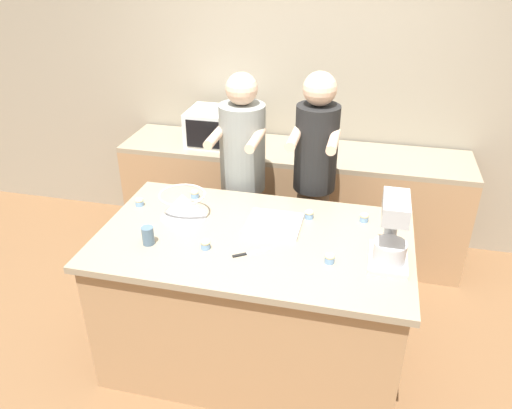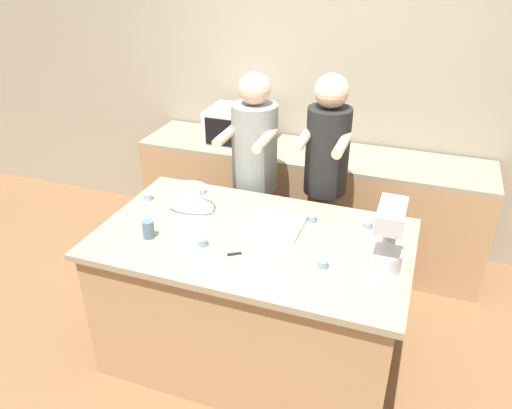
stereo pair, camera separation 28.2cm
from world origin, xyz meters
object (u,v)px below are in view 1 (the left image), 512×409
object	(u,v)px
person_left	(243,181)
cupcake_5	(364,217)
mixing_bowl	(183,205)
cupcake_4	(195,194)
cupcake_0	(139,202)
cupcake_2	(205,244)
cupcake_3	(330,258)
person_right	(314,184)
baking_tray	(274,223)
microwave_oven	(221,127)
drinking_glass	(148,236)
cupcake_1	(309,214)
knife	(249,253)
stand_mixer	(392,235)

from	to	relation	value
person_left	cupcake_5	xyz separation A→B (m)	(0.87, -0.43, 0.06)
mixing_bowl	cupcake_4	world-z (taller)	mixing_bowl
cupcake_0	cupcake_2	world-z (taller)	same
person_left	cupcake_3	distance (m)	1.16
cupcake_2	person_right	bearing A→B (deg)	62.84
cupcake_0	cupcake_5	distance (m)	1.41
cupcake_2	cupcake_4	bearing A→B (deg)	114.98
baking_tray	microwave_oven	xyz separation A→B (m)	(-0.69, 1.19, 0.13)
cupcake_0	drinking_glass	bearing A→B (deg)	-58.86
person_left	cupcake_3	world-z (taller)	person_left
mixing_bowl	cupcake_1	distance (m)	0.77
person_right	cupcake_2	size ratio (longest dim) A/B	29.37
microwave_oven	cupcake_4	world-z (taller)	microwave_oven
knife	cupcake_2	distance (m)	0.25
drinking_glass	cupcake_0	bearing A→B (deg)	121.14
cupcake_2	cupcake_3	bearing A→B (deg)	1.99
microwave_oven	drinking_glass	distance (m)	1.55
drinking_glass	cupcake_1	xyz separation A→B (m)	(0.84, 0.49, -0.02)
cupcake_4	drinking_glass	bearing A→B (deg)	-96.39
person_right	baking_tray	xyz separation A→B (m)	(-0.16, -0.60, 0.01)
person_right	cupcake_5	xyz separation A→B (m)	(0.36, -0.43, 0.03)
cupcake_0	person_right	bearing A→B (deg)	28.09
stand_mixer	microwave_oven	xyz separation A→B (m)	(-1.35, 1.42, -0.02)
cupcake_3	cupcake_2	bearing A→B (deg)	-178.01
cupcake_0	person_left	bearing A→B (deg)	46.25
mixing_bowl	cupcake_1	xyz separation A→B (m)	(0.75, 0.16, -0.05)
mixing_bowl	knife	world-z (taller)	mixing_bowl
drinking_glass	cupcake_2	world-z (taller)	drinking_glass
mixing_bowl	cupcake_2	xyz separation A→B (m)	(0.24, -0.31, -0.05)
knife	person_right	bearing A→B (deg)	76.01
mixing_bowl	cupcake_5	xyz separation A→B (m)	(1.08, 0.20, -0.05)
stand_mixer	cupcake_3	xyz separation A→B (m)	(-0.30, -0.08, -0.14)
person_left	cupcake_5	size ratio (longest dim) A/B	28.77
knife	cupcake_3	distance (m)	0.43
baking_tray	knife	bearing A→B (deg)	-102.37
person_left	cupcake_2	world-z (taller)	person_left
cupcake_2	cupcake_5	size ratio (longest dim) A/B	1.00
person_right	cupcake_3	world-z (taller)	person_right
stand_mixer	knife	distance (m)	0.76
microwave_oven	cupcake_1	xyz separation A→B (m)	(0.88, -1.06, -0.11)
stand_mixer	mixing_bowl	xyz separation A→B (m)	(-1.22, 0.20, -0.09)
drinking_glass	knife	bearing A→B (deg)	3.16
cupcake_3	cupcake_1	bearing A→B (deg)	111.15
baking_tray	knife	size ratio (longest dim) A/B	1.65
baking_tray	cupcake_1	xyz separation A→B (m)	(0.19, 0.14, 0.01)
stand_mixer	baking_tray	world-z (taller)	stand_mixer
person_right	cupcake_4	world-z (taller)	person_right
baking_tray	microwave_oven	distance (m)	1.38
drinking_glass	cupcake_4	xyz separation A→B (m)	(0.07, 0.59, -0.02)
cupcake_0	cupcake_4	world-z (taller)	same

